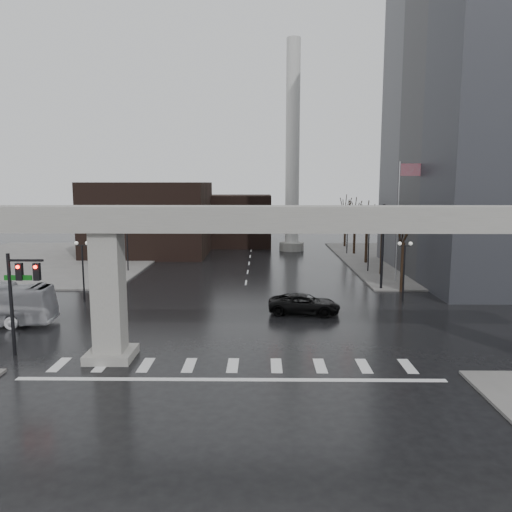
# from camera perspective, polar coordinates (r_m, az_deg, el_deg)

# --- Properties ---
(ground) EXTENTS (160.00, 160.00, 0.00)m
(ground) POSITION_cam_1_polar(r_m,az_deg,el_deg) (29.04, -2.55, -11.69)
(ground) COLOR black
(ground) RESTS_ON ground
(sidewalk_ne) EXTENTS (28.00, 36.00, 0.15)m
(sidewalk_ne) POSITION_cam_1_polar(r_m,az_deg,el_deg) (68.50, 21.54, -0.50)
(sidewalk_ne) COLOR slate
(sidewalk_ne) RESTS_ON ground
(sidewalk_nw) EXTENTS (28.00, 36.00, 0.15)m
(sidewalk_nw) POSITION_cam_1_polar(r_m,az_deg,el_deg) (69.69, -22.66, -0.42)
(sidewalk_nw) COLOR slate
(sidewalk_nw) RESTS_ON ground
(elevated_guideway) EXTENTS (48.00, 2.60, 8.70)m
(elevated_guideway) POSITION_cam_1_polar(r_m,az_deg,el_deg) (27.40, -0.00, 1.93)
(elevated_guideway) COLOR gray
(elevated_guideway) RESTS_ON ground
(building_far_left) EXTENTS (16.00, 14.00, 10.00)m
(building_far_left) POSITION_cam_1_polar(r_m,az_deg,el_deg) (71.13, -12.02, 4.21)
(building_far_left) COLOR black
(building_far_left) RESTS_ON ground
(building_far_mid) EXTENTS (10.00, 10.00, 8.00)m
(building_far_mid) POSITION_cam_1_polar(r_m,az_deg,el_deg) (79.53, -1.92, 4.09)
(building_far_mid) COLOR black
(building_far_mid) RESTS_ON ground
(smokestack) EXTENTS (3.60, 3.60, 30.00)m
(smokestack) POSITION_cam_1_polar(r_m,az_deg,el_deg) (73.44, 4.19, 11.01)
(smokestack) COLOR silver
(smokestack) RESTS_ON ground
(signal_mast_arm) EXTENTS (12.12, 0.43, 8.00)m
(signal_mast_arm) POSITION_cam_1_polar(r_m,az_deg,el_deg) (46.80, 9.79, 3.20)
(signal_mast_arm) COLOR black
(signal_mast_arm) RESTS_ON ground
(signal_left_pole) EXTENTS (2.30, 0.30, 6.00)m
(signal_left_pole) POSITION_cam_1_polar(r_m,az_deg,el_deg) (31.54, -25.40, -3.20)
(signal_left_pole) COLOR black
(signal_left_pole) RESTS_ON ground
(flagpole_assembly) EXTENTS (2.06, 0.12, 12.00)m
(flagpole_assembly) POSITION_cam_1_polar(r_m,az_deg,el_deg) (51.16, 16.28, 5.33)
(flagpole_assembly) COLOR silver
(flagpole_assembly) RESTS_ON ground
(lamp_right_0) EXTENTS (1.22, 0.32, 5.11)m
(lamp_right_0) POSITION_cam_1_polar(r_m,az_deg,el_deg) (43.40, 16.60, -0.56)
(lamp_right_0) COLOR black
(lamp_right_0) RESTS_ON ground
(lamp_right_1) EXTENTS (1.22, 0.32, 5.11)m
(lamp_right_1) POSITION_cam_1_polar(r_m,az_deg,el_deg) (56.87, 12.76, 1.63)
(lamp_right_1) COLOR black
(lamp_right_1) RESTS_ON ground
(lamp_right_2) EXTENTS (1.22, 0.32, 5.11)m
(lamp_right_2) POSITION_cam_1_polar(r_m,az_deg,el_deg) (70.55, 10.40, 2.97)
(lamp_right_2) COLOR black
(lamp_right_2) RESTS_ON ground
(lamp_left_0) EXTENTS (1.22, 0.32, 5.11)m
(lamp_left_0) POSITION_cam_1_polar(r_m,az_deg,el_deg) (44.38, -19.21, -0.49)
(lamp_left_0) COLOR black
(lamp_left_0) RESTS_ON ground
(lamp_left_1) EXTENTS (1.22, 0.32, 5.11)m
(lamp_left_1) POSITION_cam_1_polar(r_m,az_deg,el_deg) (57.62, -14.52, 1.65)
(lamp_left_1) COLOR black
(lamp_left_1) RESTS_ON ground
(lamp_left_2) EXTENTS (1.22, 0.32, 5.11)m
(lamp_left_2) POSITION_cam_1_polar(r_m,az_deg,el_deg) (71.15, -11.59, 2.99)
(lamp_left_2) COLOR black
(lamp_left_2) RESTS_ON ground
(tree_right_0) EXTENTS (1.09, 1.58, 7.50)m
(tree_right_0) POSITION_cam_1_polar(r_m,az_deg,el_deg) (47.60, 16.44, -0.63)
(tree_right_0) COLOR black
(tree_right_0) RESTS_ON ground
(tree_right_1) EXTENTS (1.09, 1.61, 7.67)m
(tree_right_1) POSITION_cam_1_polar(r_m,az_deg,el_deg) (55.26, 14.22, 0.74)
(tree_right_1) COLOR black
(tree_right_1) RESTS_ON ground
(tree_right_2) EXTENTS (1.10, 1.63, 7.85)m
(tree_right_2) POSITION_cam_1_polar(r_m,az_deg,el_deg) (62.99, 12.53, 1.76)
(tree_right_2) COLOR black
(tree_right_2) RESTS_ON ground
(tree_right_3) EXTENTS (1.11, 1.66, 8.02)m
(tree_right_3) POSITION_cam_1_polar(r_m,az_deg,el_deg) (70.79, 11.22, 2.57)
(tree_right_3) COLOR black
(tree_right_3) RESTS_ON ground
(tree_right_4) EXTENTS (1.12, 1.69, 8.19)m
(tree_right_4) POSITION_cam_1_polar(r_m,az_deg,el_deg) (78.63, 10.16, 3.21)
(tree_right_4) COLOR black
(tree_right_4) RESTS_ON ground
(pickup_truck) EXTENTS (5.73, 3.18, 1.52)m
(pickup_truck) POSITION_cam_1_polar(r_m,az_deg,el_deg) (38.53, 5.54, -5.47)
(pickup_truck) COLOR black
(pickup_truck) RESTS_ON ground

